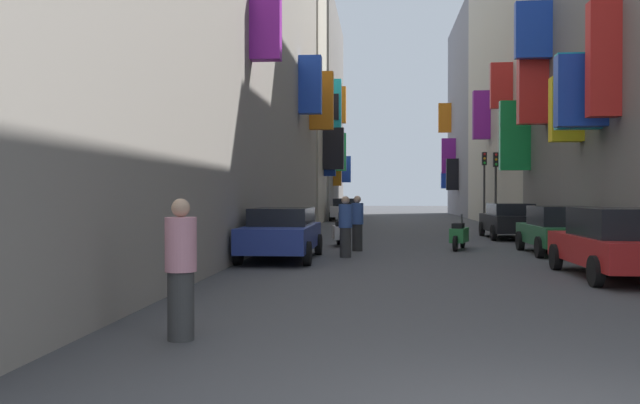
{
  "coord_description": "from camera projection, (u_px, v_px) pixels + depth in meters",
  "views": [
    {
      "loc": [
        -1.35,
        -4.67,
        1.75
      ],
      "look_at": [
        -4.5,
        29.68,
        1.37
      ],
      "focal_mm": 37.48,
      "sensor_mm": 36.0,
      "label": 1
    }
  ],
  "objects": [
    {
      "name": "parked_car_blue",
      "position": [
        282.0,
        232.0,
        18.0
      ],
      "size": [
        1.91,
        4.49,
        1.39
      ],
      "color": "navy",
      "rests_on": "ground"
    },
    {
      "name": "ground_plane",
      "position": [
        407.0,
        229.0,
        34.42
      ],
      "size": [
        140.0,
        140.0,
        0.0
      ],
      "primitive_type": "plane",
      "color": "#424244"
    },
    {
      "name": "parked_car_silver",
      "position": [
        346.0,
        209.0,
        45.01
      ],
      "size": [
        1.99,
        4.35,
        1.49
      ],
      "color": "#B7B7BC",
      "rests_on": "ground"
    },
    {
      "name": "parked_car_black",
      "position": [
        509.0,
        220.0,
        26.6
      ],
      "size": [
        1.84,
        4.5,
        1.4
      ],
      "color": "black",
      "rests_on": "ground"
    },
    {
      "name": "building_left_near",
      "position": [
        175.0,
        33.0,
        21.53
      ],
      "size": [
        7.21,
        32.78,
        13.93
      ],
      "color": "gray",
      "rests_on": "ground"
    },
    {
      "name": "parked_car_red",
      "position": [
        618.0,
        242.0,
        13.89
      ],
      "size": [
        1.95,
        4.39,
        1.47
      ],
      "color": "#B21E1E",
      "rests_on": "ground"
    },
    {
      "name": "pedestrian_near_right",
      "position": [
        345.0,
        227.0,
        18.58
      ],
      "size": [
        0.52,
        0.52,
        1.71
      ],
      "color": "#313131",
      "rests_on": "ground"
    },
    {
      "name": "scooter_white",
      "position": [
        340.0,
        233.0,
        22.62
      ],
      "size": [
        0.6,
        1.83,
        1.13
      ],
      "color": "silver",
      "rests_on": "ground"
    },
    {
      "name": "parked_car_green",
      "position": [
        561.0,
        229.0,
        19.5
      ],
      "size": [
        1.95,
        3.92,
        1.41
      ],
      "color": "#236638",
      "rests_on": "ground"
    },
    {
      "name": "traffic_light_near_corner",
      "position": [
        496.0,
        176.0,
        34.81
      ],
      "size": [
        0.26,
        0.34,
        3.95
      ],
      "color": "#2D2D2D",
      "rests_on": "ground"
    },
    {
      "name": "scooter_black",
      "position": [
        352.0,
        211.0,
        53.75
      ],
      "size": [
        0.52,
        1.97,
        1.13
      ],
      "color": "black",
      "rests_on": "ground"
    },
    {
      "name": "building_right_mid_c",
      "position": [
        493.0,
        116.0,
        55.97
      ],
      "size": [
        7.18,
        15.08,
        16.67
      ],
      "color": "gray",
      "rests_on": "ground"
    },
    {
      "name": "building_left_far",
      "position": [
        302.0,
        114.0,
        56.0
      ],
      "size": [
        7.08,
        17.91,
        17.06
      ],
      "color": "slate",
      "rests_on": "ground"
    },
    {
      "name": "scooter_green",
      "position": [
        459.0,
        235.0,
        21.18
      ],
      "size": [
        0.74,
        1.89,
        1.13
      ],
      "color": "#287F3D",
      "rests_on": "ground"
    },
    {
      "name": "scooter_silver",
      "position": [
        346.0,
        218.0,
        37.31
      ],
      "size": [
        0.83,
        1.91,
        1.13
      ],
      "color": "#ADADB2",
      "rests_on": "ground"
    },
    {
      "name": "pedestrian_crossing",
      "position": [
        181.0,
        270.0,
        8.01
      ],
      "size": [
        0.53,
        0.53,
        1.7
      ],
      "color": "#393939",
      "rests_on": "ground"
    },
    {
      "name": "building_right_mid_a",
      "position": [
        617.0,
        25.0,
        26.48
      ],
      "size": [
        7.34,
        6.22,
        17.01
      ],
      "color": "slate",
      "rests_on": "ground"
    },
    {
      "name": "pedestrian_near_left",
      "position": [
        357.0,
        223.0,
        20.7
      ],
      "size": [
        0.41,
        0.41,
        1.71
      ],
      "color": "#252525",
      "rests_on": "ground"
    },
    {
      "name": "building_right_mid_b",
      "position": [
        542.0,
        56.0,
        39.0
      ],
      "size": [
        7.05,
        18.95,
        19.77
      ],
      "color": "#BCB29E",
      "rests_on": "ground"
    },
    {
      "name": "traffic_light_far_corner",
      "position": [
        484.0,
        175.0,
        38.52
      ],
      "size": [
        0.26,
        0.34,
        4.21
      ],
      "color": "#2D2D2D",
      "rests_on": "ground"
    },
    {
      "name": "building_left_mid_b",
      "position": [
        276.0,
        97.0,
        42.07
      ],
      "size": [
        7.32,
        6.02,
        15.82
      ],
      "color": "#BCB29E",
      "rests_on": "ground"
    }
  ]
}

